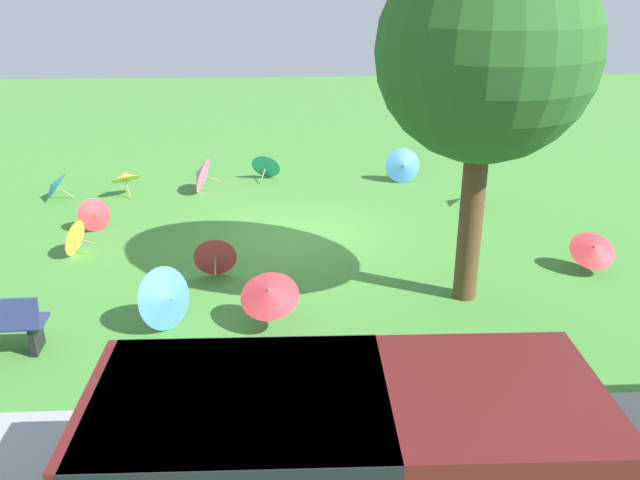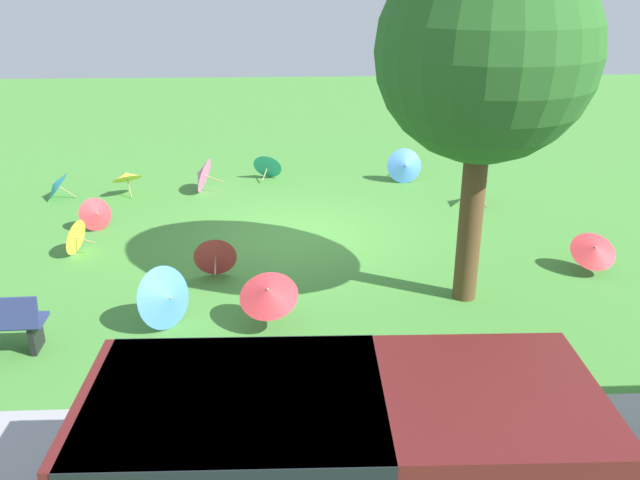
# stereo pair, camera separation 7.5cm
# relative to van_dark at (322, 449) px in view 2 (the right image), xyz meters

# --- Properties ---
(ground) EXTENTS (40.00, 40.00, 0.00)m
(ground) POSITION_rel_van_dark_xyz_m (0.13, -7.37, -0.91)
(ground) COLOR #478C38
(van_dark) EXTENTS (4.63, 2.19, 1.53)m
(van_dark) POSITION_rel_van_dark_xyz_m (0.00, 0.00, 0.00)
(van_dark) COLOR #591919
(van_dark) RESTS_ON ground
(shade_tree) EXTENTS (3.16, 3.16, 5.44)m
(shade_tree) POSITION_rel_van_dark_xyz_m (-2.52, -4.66, 2.91)
(shade_tree) COLOR brown
(shade_tree) RESTS_ON ground
(parasol_red_0) EXTENTS (0.94, 0.96, 0.71)m
(parasol_red_0) POSITION_rel_van_dark_xyz_m (-3.79, -9.06, -0.51)
(parasol_red_0) COLOR tan
(parasol_red_0) RESTS_ON ground
(parasol_red_1) EXTENTS (0.75, 0.70, 0.74)m
(parasol_red_1) POSITION_rel_van_dark_xyz_m (1.55, -5.67, -0.54)
(parasol_red_1) COLOR tan
(parasol_red_1) RESTS_ON ground
(parasol_blue_0) EXTENTS (0.88, 0.84, 0.86)m
(parasol_blue_0) POSITION_rel_van_dark_xyz_m (-2.55, -10.76, -0.48)
(parasol_blue_0) COLOR tan
(parasol_blue_0) RESTS_ON ground
(parasol_teal_0) EXTENTS (0.75, 0.82, 0.67)m
(parasol_teal_0) POSITION_rel_van_dark_xyz_m (5.57, -9.90, -0.57)
(parasol_teal_0) COLOR tan
(parasol_teal_0) RESTS_ON ground
(parasol_teal_1) EXTENTS (0.83, 0.82, 0.71)m
(parasol_teal_1) POSITION_rel_van_dark_xyz_m (0.79, -11.29, -0.56)
(parasol_teal_1) COLOR tan
(parasol_teal_1) RESTS_ON ground
(parasol_red_2) EXTENTS (0.82, 0.76, 0.73)m
(parasol_red_2) POSITION_rel_van_dark_xyz_m (-4.95, -5.44, -0.46)
(parasol_red_2) COLOR tan
(parasol_red_2) RESTS_ON ground
(parasol_red_3) EXTENTS (0.74, 0.69, 0.67)m
(parasol_red_3) POSITION_rel_van_dark_xyz_m (4.15, -7.92, -0.58)
(parasol_red_3) COLOR tan
(parasol_red_3) RESTS_ON ground
(parasol_pink_1) EXTENTS (0.84, 0.90, 0.85)m
(parasol_pink_1) POSITION_rel_van_dark_xyz_m (2.33, -10.28, -0.49)
(parasol_pink_1) COLOR tan
(parasol_pink_1) RESTS_ON ground
(parasol_yellow_0) EXTENTS (0.91, 0.91, 0.69)m
(parasol_yellow_0) POSITION_rel_van_dark_xyz_m (4.00, -10.07, -0.44)
(parasol_yellow_0) COLOR tan
(parasol_yellow_0) RESTS_ON ground
(parasol_blue_1) EXTENTS (0.97, 0.99, 0.95)m
(parasol_blue_1) POSITION_rel_van_dark_xyz_m (2.08, -3.91, -0.43)
(parasol_blue_1) COLOR tan
(parasol_blue_1) RESTS_ON ground
(parasol_red_5) EXTENTS (0.98, 0.96, 0.86)m
(parasol_red_5) POSITION_rel_van_dark_xyz_m (0.59, -3.81, -0.34)
(parasol_red_5) COLOR tan
(parasol_red_5) RESTS_ON ground
(parasol_yellow_1) EXTENTS (0.61, 0.72, 0.68)m
(parasol_yellow_1) POSITION_rel_van_dark_xyz_m (4.25, -6.70, -0.57)
(parasol_yellow_1) COLOR tan
(parasol_yellow_1) RESTS_ON ground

